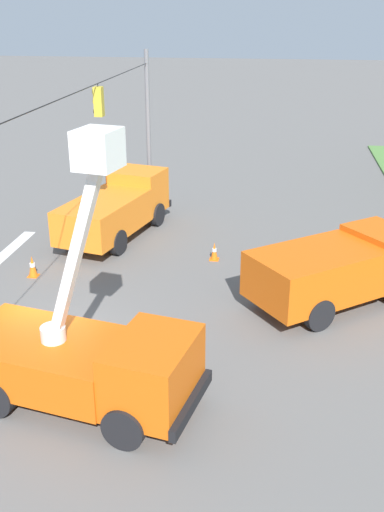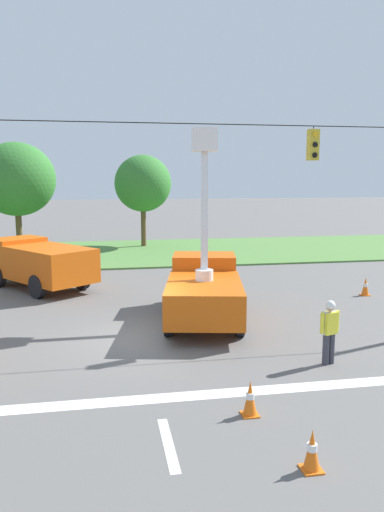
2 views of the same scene
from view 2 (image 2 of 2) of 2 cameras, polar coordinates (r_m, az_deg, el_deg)
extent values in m
plane|color=#605E5B|center=(15.96, -5.77, -9.37)|extent=(200.00, 200.00, 0.00)
cube|color=#517F3D|center=(33.50, -8.20, 0.39)|extent=(56.00, 12.00, 0.10)
cube|color=silver|center=(11.90, -4.04, -15.94)|extent=(17.60, 0.50, 0.01)
cube|color=silver|center=(10.14, -2.73, -20.66)|extent=(0.20, 2.00, 0.01)
cylinder|color=black|center=(15.23, -6.17, 14.92)|extent=(26.00, 0.03, 0.03)
cylinder|color=black|center=(16.55, 13.73, 14.07)|extent=(0.02, 0.02, 0.10)
cube|color=gold|center=(16.51, 13.66, 12.24)|extent=(0.32, 0.28, 0.96)
cylinder|color=yellow|center=(16.39, 13.93, 13.38)|extent=(0.16, 0.05, 0.16)
cylinder|color=black|center=(16.37, 13.89, 12.26)|extent=(0.16, 0.05, 0.16)
cylinder|color=black|center=(16.35, 13.85, 11.14)|extent=(0.16, 0.05, 0.16)
cylinder|color=brown|center=(36.34, -19.15, 2.68)|extent=(0.41, 0.41, 2.64)
ellipsoid|color=#33752D|center=(36.15, -19.44, 8.27)|extent=(5.24, 4.69, 4.97)
cylinder|color=brown|center=(36.05, -5.56, 3.27)|extent=(0.36, 0.36, 2.87)
ellipsoid|color=#33752D|center=(35.87, -5.64, 8.26)|extent=(4.00, 4.40, 4.01)
cube|color=#D6560F|center=(16.57, 1.40, -4.85)|extent=(3.20, 4.39, 1.10)
cube|color=#D6560F|center=(19.29, 1.38, -2.13)|extent=(2.65, 2.14, 1.58)
cube|color=#1E2838|center=(19.83, 1.38, -1.02)|extent=(2.07, 0.51, 0.71)
cube|color=black|center=(20.34, 1.37, -3.39)|extent=(2.44, 0.64, 0.30)
cylinder|color=black|center=(19.27, -2.00, -4.56)|extent=(0.47, 1.04, 1.00)
cylinder|color=black|center=(19.28, 4.74, -4.58)|extent=(0.47, 1.04, 1.00)
cylinder|color=black|center=(16.06, -2.67, -7.35)|extent=(0.47, 1.04, 1.00)
cylinder|color=black|center=(16.07, 5.47, -7.37)|extent=(0.47, 1.04, 1.00)
cylinder|color=silver|center=(16.68, 1.41, -2.18)|extent=(0.60, 0.60, 0.36)
cube|color=white|center=(17.16, 1.43, 5.04)|extent=(0.58, 1.74, 4.54)
cube|color=white|center=(17.92, 1.45, 13.14)|extent=(1.04, 0.96, 0.80)
cube|color=#D6560F|center=(22.85, -15.87, -0.88)|extent=(4.36, 4.62, 1.46)
cube|color=#D6560F|center=(25.24, -19.35, 0.10)|extent=(2.89, 2.78, 1.66)
cube|color=#1E2838|center=(25.72, -20.03, 0.87)|extent=(1.69, 1.35, 0.75)
cube|color=black|center=(26.16, -20.27, -1.16)|extent=(2.01, 1.63, 0.30)
cylinder|color=black|center=(25.74, -16.84, -1.49)|extent=(0.84, 0.96, 1.00)
cylinder|color=black|center=(21.82, -17.26, -3.35)|extent=(0.84, 0.96, 1.00)
cylinder|color=black|center=(23.01, -12.50, -2.53)|extent=(0.84, 0.96, 1.00)
cylinder|color=#383842|center=(14.15, 15.04, -10.26)|extent=(0.18, 0.18, 0.85)
cylinder|color=#383842|center=(14.28, 15.63, -10.10)|extent=(0.18, 0.18, 0.85)
cube|color=yellow|center=(13.99, 15.46, -7.38)|extent=(0.46, 0.36, 0.60)
cube|color=silver|center=(13.99, 15.46, -7.38)|extent=(0.42, 0.21, 0.62)
cylinder|color=yellow|center=(13.80, 14.66, -7.44)|extent=(0.11, 0.11, 0.55)
cylinder|color=yellow|center=(14.17, 16.25, -7.08)|extent=(0.11, 0.11, 0.55)
sphere|color=tan|center=(13.88, 15.54, -5.67)|extent=(0.22, 0.22, 0.22)
sphere|color=white|center=(13.87, 15.55, -5.43)|extent=(0.26, 0.26, 0.26)
cube|color=orange|center=(11.22, 6.62, -17.54)|extent=(0.36, 0.36, 0.03)
cone|color=orange|center=(11.06, 6.66, -15.75)|extent=(0.30, 0.30, 0.74)
cylinder|color=white|center=(11.04, 6.66, -15.57)|extent=(0.18, 0.18, 0.13)
cube|color=orange|center=(22.70, 19.15, -4.23)|extent=(0.36, 0.36, 0.03)
cone|color=orange|center=(22.61, 19.20, -3.25)|extent=(0.30, 0.30, 0.76)
cylinder|color=white|center=(22.60, 19.21, -3.16)|extent=(0.19, 0.19, 0.14)
cube|color=orange|center=(9.62, 13.46, -22.61)|extent=(0.36, 0.36, 0.03)
cone|color=orange|center=(9.43, 13.55, -20.67)|extent=(0.29, 0.29, 0.72)
cylinder|color=white|center=(9.42, 13.56, -20.48)|extent=(0.18, 0.18, 0.13)
camera|label=1|loc=(26.20, 26.18, 16.79)|focal=42.00mm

